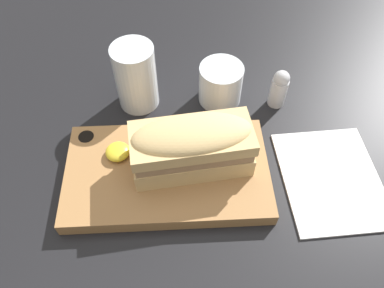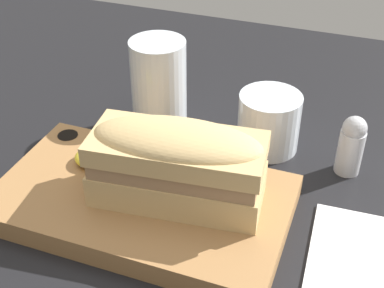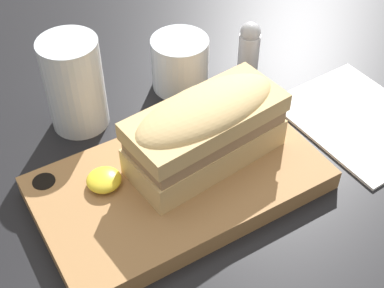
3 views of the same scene
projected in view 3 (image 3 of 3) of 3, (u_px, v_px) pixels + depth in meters
dining_table at (239, 168)px, 67.36cm from camera, size 168.69×116.55×2.00cm
serving_board at (177, 181)px, 62.75cm from camera, size 32.76×18.77×2.71cm
sandwich at (206, 127)px, 60.20cm from camera, size 19.19×10.02×9.11cm
mustard_dollop at (104, 180)px, 60.03cm from camera, size 3.97×3.97×1.59cm
water_glass at (75, 89)px, 68.39cm from camera, size 7.56×7.56×12.67cm
wine_glass at (180, 65)px, 75.47cm from camera, size 8.09×8.09×7.69cm
napkin at (359, 120)px, 72.15cm from camera, size 16.66×20.36×0.40cm
salt_shaker at (249, 46)px, 77.95cm from camera, size 3.11×3.11×7.88cm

